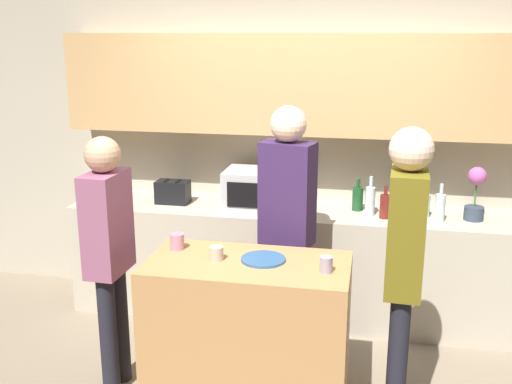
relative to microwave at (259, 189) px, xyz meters
The scene contains 20 objects.
back_wall 0.67m from the microwave, 41.44° to the left, with size 6.40×0.40×2.70m.
back_counter 0.67m from the microwave, ahead, with size 3.60×0.62×0.88m.
kitchen_island 1.39m from the microwave, 81.94° to the right, with size 1.18×0.60×0.93m.
microwave is the anchor object (origin of this frame).
toaster 0.70m from the microwave, behind, with size 0.26×0.16×0.18m.
potted_plant 1.60m from the microwave, ahead, with size 0.14×0.14×0.40m.
bottle_0 0.76m from the microwave, ahead, with size 0.08×0.08×0.25m.
bottle_1 0.85m from the microwave, ahead, with size 0.07×0.07×0.30m.
bottle_2 0.96m from the microwave, ahead, with size 0.08×0.08×0.25m.
bottle_3 1.05m from the microwave, ahead, with size 0.07×0.07×0.29m.
bottle_4 1.16m from the microwave, ahead, with size 0.08×0.08×0.31m.
bottle_5 1.25m from the microwave, ahead, with size 0.08×0.08×0.24m.
bottle_6 1.35m from the microwave, ahead, with size 0.07×0.07×0.28m.
plate_on_island 1.25m from the microwave, 77.82° to the right, with size 0.26×0.26×0.01m.
cup_0 1.26m from the microwave, 90.27° to the right, with size 0.08×0.08×0.08m.
cup_1 1.17m from the microwave, 104.11° to the right, with size 0.09×0.09×0.10m.
cup_2 1.46m from the microwave, 64.35° to the right, with size 0.07×0.07×0.09m.
person_left 1.41m from the microwave, 119.43° to the right, with size 0.21×0.35×1.63m.
person_center 1.66m from the microwave, 51.04° to the right, with size 0.23×0.35×1.75m.
person_right 0.77m from the microwave, 64.97° to the right, with size 0.38×0.27×1.77m.
Camera 1 is at (0.53, -3.02, 2.21)m, focal length 42.00 mm.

